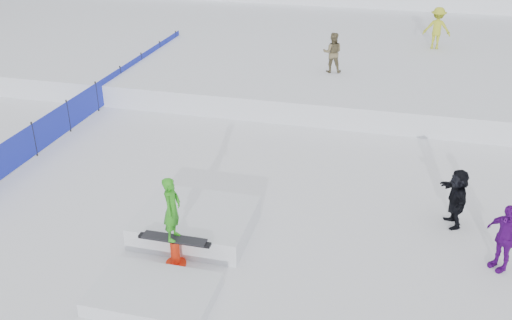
% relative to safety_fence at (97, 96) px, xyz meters
% --- Properties ---
extents(ground, '(120.00, 120.00, 0.00)m').
position_rel_safety_fence_xyz_m(ground, '(6.50, -6.60, -0.55)').
color(ground, white).
extents(snow_midrise, '(50.00, 18.00, 0.80)m').
position_rel_safety_fence_xyz_m(snow_midrise, '(6.50, 9.40, -0.15)').
color(snow_midrise, white).
rests_on(snow_midrise, ground).
extents(safety_fence, '(0.05, 16.00, 1.10)m').
position_rel_safety_fence_xyz_m(safety_fence, '(0.00, 0.00, 0.00)').
color(safety_fence, '#1D2BBB').
rests_on(safety_fence, ground).
extents(walker_olive, '(0.80, 0.66, 1.52)m').
position_rel_safety_fence_xyz_m(walker_olive, '(7.77, 4.11, 1.01)').
color(walker_olive, brown).
rests_on(walker_olive, snow_midrise).
extents(walker_ygreen, '(1.18, 0.72, 1.78)m').
position_rel_safety_fence_xyz_m(walker_ygreen, '(11.69, 8.58, 1.14)').
color(walker_ygreen, gold).
rests_on(walker_ygreen, snow_midrise).
extents(spectator_purple, '(0.88, 0.94, 1.55)m').
position_rel_safety_fence_xyz_m(spectator_purple, '(12.76, -6.20, 0.23)').
color(spectator_purple, '#560A7E').
rests_on(spectator_purple, ground).
extents(spectator_dark, '(0.76, 1.43, 1.47)m').
position_rel_safety_fence_xyz_m(spectator_dark, '(11.90, -4.66, 0.19)').
color(spectator_dark, black).
rests_on(spectator_dark, ground).
extents(jib_rail_feature, '(2.60, 4.40, 2.11)m').
position_rel_safety_fence_xyz_m(jib_rail_feature, '(6.04, -7.23, -0.25)').
color(jib_rail_feature, white).
rests_on(jib_rail_feature, ground).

